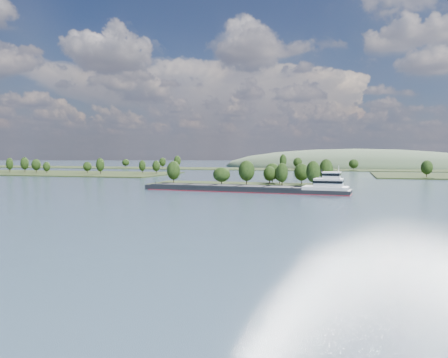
% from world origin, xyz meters
% --- Properties ---
extents(ground, '(1800.00, 1800.00, 0.00)m').
position_xyz_m(ground, '(0.00, 120.00, 0.00)').
color(ground, '#374E60').
rests_on(ground, ground).
extents(tree_island, '(100.00, 30.00, 14.40)m').
position_xyz_m(tree_island, '(6.48, 178.74, 4.14)').
color(tree_island, '#233015').
rests_on(tree_island, ground).
extents(left_bank, '(300.00, 80.00, 14.20)m').
position_xyz_m(left_bank, '(-229.41, 260.12, 0.86)').
color(left_bank, '#233015').
rests_on(left_bank, ground).
extents(back_shoreline, '(900.00, 60.00, 16.35)m').
position_xyz_m(back_shoreline, '(8.22, 399.84, 0.75)').
color(back_shoreline, '#233015').
rests_on(back_shoreline, ground).
extents(hill_west, '(320.00, 160.00, 44.00)m').
position_xyz_m(hill_west, '(60.00, 500.00, 0.00)').
color(hill_west, '#465B3F').
rests_on(hill_west, ground).
extents(cargo_barge, '(92.40, 18.30, 12.42)m').
position_xyz_m(cargo_barge, '(14.09, 141.20, 1.56)').
color(cargo_barge, black).
rests_on(cargo_barge, ground).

